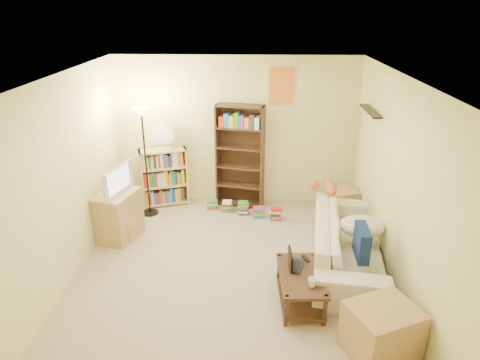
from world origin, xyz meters
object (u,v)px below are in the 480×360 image
at_px(mug, 312,282).
at_px(tall_bookshelf, 240,154).
at_px(sofa, 348,242).
at_px(tabby_cat, 328,187).
at_px(coffee_table, 301,284).
at_px(television, 114,180).
at_px(floor_lamp, 143,131).
at_px(desk_fan, 164,136).
at_px(laptop, 301,266).
at_px(tv_stand, 118,215).
at_px(end_cabinet, 381,331).
at_px(side_table, 341,203).
at_px(short_bookshelf, 164,177).

relative_size(mug, tall_bookshelf, 0.07).
bearing_deg(sofa, tabby_cat, 18.61).
bearing_deg(coffee_table, television, 147.82).
bearing_deg(floor_lamp, desk_fan, 54.34).
relative_size(sofa, mug, 18.31).
distance_m(laptop, desk_fan, 3.27).
bearing_deg(tv_stand, end_cabinet, -18.33).
bearing_deg(sofa, television, 87.54).
relative_size(tabby_cat, laptop, 1.49).
bearing_deg(tall_bookshelf, sofa, -38.11).
distance_m(sofa, laptop, 0.99).
height_order(desk_fan, side_table, desk_fan).
relative_size(sofa, side_table, 4.70).
bearing_deg(sofa, end_cabinet, -171.06).
distance_m(sofa, tabby_cat, 0.99).
bearing_deg(television, tv_stand, 0.00).
relative_size(mug, end_cabinet, 0.20).
xyz_separation_m(tall_bookshelf, short_bookshelf, (-1.29, 0.00, -0.42)).
height_order(television, short_bookshelf, television).
height_order(coffee_table, desk_fan, desk_fan).
xyz_separation_m(tabby_cat, desk_fan, (-2.56, 0.84, 0.50)).
distance_m(tv_stand, tall_bookshelf, 2.18).
bearing_deg(laptop, end_cabinet, -125.82).
xyz_separation_m(tv_stand, end_cabinet, (3.27, -2.20, -0.09)).
bearing_deg(tv_stand, coffee_table, -13.97).
xyz_separation_m(tabby_cat, short_bookshelf, (-2.62, 0.88, -0.24)).
relative_size(television, tall_bookshelf, 0.40).
xyz_separation_m(laptop, desk_fan, (-2.03, 2.42, 0.83)).
relative_size(coffee_table, floor_lamp, 0.51).
distance_m(mug, tv_stand, 3.13).
relative_size(television, short_bookshelf, 0.70).
bearing_deg(floor_lamp, television, -110.22).
height_order(laptop, tv_stand, tv_stand).
xyz_separation_m(tall_bookshelf, desk_fan, (-1.24, -0.05, 0.31)).
height_order(tabby_cat, laptop, tabby_cat).
bearing_deg(end_cabinet, desk_fan, 129.65).
xyz_separation_m(tv_stand, side_table, (3.42, 0.73, -0.11)).
height_order(laptop, floor_lamp, floor_lamp).
xyz_separation_m(sofa, mug, (-0.61, -1.05, 0.12)).
height_order(tv_stand, end_cabinet, tv_stand).
bearing_deg(laptop, tv_stand, 78.15).
relative_size(coffee_table, tall_bookshelf, 0.52).
distance_m(mug, short_bookshelf, 3.56).
xyz_separation_m(desk_fan, end_cabinet, (2.74, -3.31, -0.97)).
xyz_separation_m(television, side_table, (3.42, 0.73, -0.67)).
height_order(sofa, tv_stand, tv_stand).
bearing_deg(mug, tall_bookshelf, 107.26).
bearing_deg(floor_lamp, laptop, -42.42).
height_order(tv_stand, television, television).
bearing_deg(coffee_table, tall_bookshelf, 104.18).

